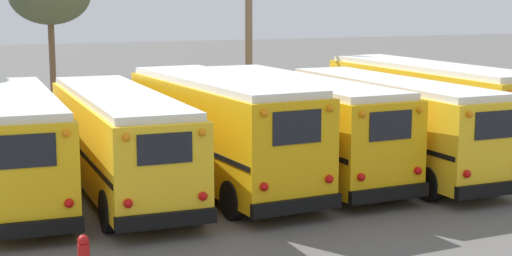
# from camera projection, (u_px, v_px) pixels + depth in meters

# --- Properties ---
(ground_plane) EXTENTS (160.00, 160.00, 0.00)m
(ground_plane) POSITION_uv_depth(u_px,v_px,m) (257.00, 179.00, 24.90)
(ground_plane) COLOR #5B5956
(school_bus_0) EXTENTS (2.85, 9.69, 3.07)m
(school_bus_0) POSITION_uv_depth(u_px,v_px,m) (14.00, 143.00, 21.90)
(school_bus_0) COLOR yellow
(school_bus_0) RESTS_ON ground
(school_bus_1) EXTENTS (2.81, 10.68, 2.98)m
(school_bus_1) POSITION_uv_depth(u_px,v_px,m) (119.00, 137.00, 22.91)
(school_bus_1) COLOR yellow
(school_bus_1) RESTS_ON ground
(school_bus_2) EXTENTS (3.06, 9.50, 3.35)m
(school_bus_2) POSITION_uv_depth(u_px,v_px,m) (220.00, 128.00, 23.44)
(school_bus_2) COLOR #EAAA0F
(school_bus_2) RESTS_ON ground
(school_bus_3) EXTENTS (2.84, 10.97, 3.14)m
(school_bus_3) POSITION_uv_depth(u_px,v_px,m) (294.00, 121.00, 25.48)
(school_bus_3) COLOR #EAAA0F
(school_bus_3) RESTS_ON ground
(school_bus_4) EXTENTS (2.46, 10.16, 3.07)m
(school_bus_4) POSITION_uv_depth(u_px,v_px,m) (390.00, 122.00, 25.61)
(school_bus_4) COLOR yellow
(school_bus_4) RESTS_ON ground
(school_bus_5) EXTENTS (2.54, 10.69, 3.33)m
(school_bus_5) POSITION_uv_depth(u_px,v_px,m) (428.00, 105.00, 28.52)
(school_bus_5) COLOR yellow
(school_bus_5) RESTS_ON ground
(utility_pole) EXTENTS (1.80, 0.35, 9.19)m
(utility_pole) POSITION_uv_depth(u_px,v_px,m) (249.00, 20.00, 35.43)
(utility_pole) COLOR #75604C
(utility_pole) RESTS_ON ground
(fence_line) EXTENTS (22.72, 0.06, 1.42)m
(fence_line) POSITION_uv_depth(u_px,v_px,m) (177.00, 114.00, 32.08)
(fence_line) COLOR #939399
(fence_line) RESTS_ON ground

